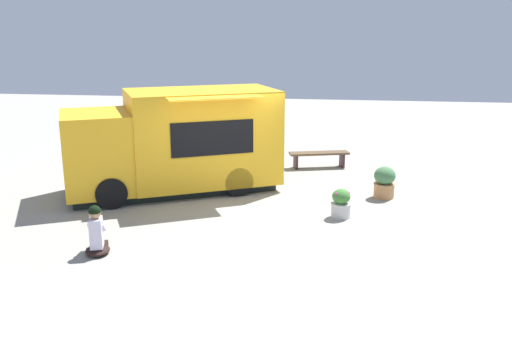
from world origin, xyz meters
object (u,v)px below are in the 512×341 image
object	(u,v)px
person_customer	(97,234)
planter_flowering_near	(341,203)
planter_flowering_far	(384,182)
plaza_bench	(319,156)
food_truck	(177,143)

from	to	relation	value
person_customer	planter_flowering_near	xyz separation A→B (m)	(-4.44, -2.63, -0.05)
planter_flowering_far	planter_flowering_near	bearing A→B (deg)	56.93
plaza_bench	planter_flowering_near	bearing A→B (deg)	97.93
food_truck	person_customer	xyz separation A→B (m)	(0.34, 4.14, -0.85)
food_truck	person_customer	distance (m)	4.24
person_customer	planter_flowering_far	size ratio (longest dim) A/B	1.21
person_customer	planter_flowering_near	bearing A→B (deg)	-149.34
food_truck	planter_flowering_far	size ratio (longest dim) A/B	7.21
food_truck	planter_flowering_far	bearing A→B (deg)	-178.75
person_customer	planter_flowering_near	size ratio (longest dim) A/B	1.45
planter_flowering_far	person_customer	bearing A→B (deg)	37.74
food_truck	plaza_bench	size ratio (longest dim) A/B	3.09
food_truck	planter_flowering_near	distance (m)	4.46
person_customer	planter_flowering_far	bearing A→B (deg)	-142.26
planter_flowering_near	person_customer	bearing A→B (deg)	30.66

